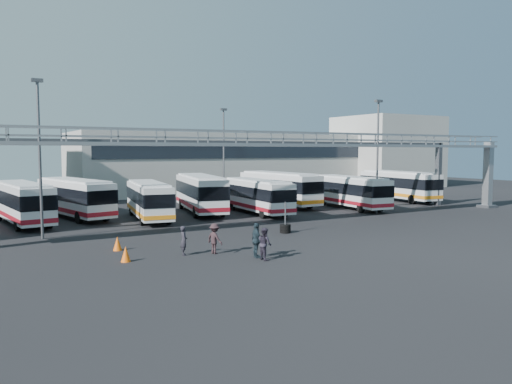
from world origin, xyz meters
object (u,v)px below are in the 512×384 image
bus_4 (200,192)px  bus_7 (350,191)px  bus_6 (279,187)px  bus_5 (257,195)px  cone_left (126,254)px  pedestrian_c (215,239)px  pedestrian_d (256,240)px  pedestrian_a (184,241)px  bus_1 (22,201)px  bus_9 (399,184)px  tire_stack (285,228)px  light_pole_mid (378,150)px  bus_3 (149,199)px  bus_2 (75,197)px  cone_right (117,243)px  light_pole_back (224,150)px  pedestrian_b (265,244)px  light_pole_left (40,150)px

bus_4 → bus_7: bus_4 is taller
bus_6 → bus_5: bearing=-141.5°
cone_left → pedestrian_c: bearing=-5.5°
pedestrian_d → pedestrian_a: bearing=60.7°
bus_1 → bus_9: bearing=-8.8°
pedestrian_a → tire_stack: (8.85, 3.39, -0.44)m
light_pole_mid → bus_3: 20.62m
tire_stack → bus_1: bearing=138.5°
bus_2 → bus_4: bus_4 is taller
cone_right → cone_left: bearing=-97.2°
light_pole_back → bus_7: 14.30m
bus_5 → bus_9: bus_9 is taller
bus_6 → tire_stack: bearing=-122.8°
bus_7 → cone_left: 28.56m
light_pole_mid → bus_2: (-24.28, 10.43, -3.91)m
bus_7 → cone_left: bearing=-147.4°
bus_6 → pedestrian_b: 25.60m
light_pole_mid → pedestrian_a: size_ratio=6.35×
bus_2 → bus_7: bus_2 is taller
light_pole_back → bus_2: light_pole_back is taller
light_pole_left → bus_9: (38.29, 6.28, -3.87)m
bus_2 → cone_left: size_ratio=13.88×
cone_right → tire_stack: (11.65, 0.29, -0.04)m
pedestrian_c → cone_left: size_ratio=2.10×
pedestrian_a → pedestrian_d: 4.01m
bus_6 → pedestrian_d: (-14.55, -20.51, -0.98)m
bus_3 → bus_9: 29.47m
bus_7 → pedestrian_d: (-19.36, -15.03, -0.81)m
bus_1 → light_pole_left: bearing=-93.3°
pedestrian_a → cone_right: bearing=56.3°
bus_9 → cone_left: bearing=-150.4°
bus_2 → pedestrian_d: bearing=-87.5°
pedestrian_c → pedestrian_a: bearing=57.2°
pedestrian_d → tire_stack: size_ratio=0.87×
light_pole_left → bus_2: (3.72, 9.43, -3.91)m
bus_6 → tire_stack: bus_6 is taller
pedestrian_c → pedestrian_d: bearing=-160.6°
cone_left → light_pole_back: bearing=53.6°
light_pole_mid → bus_9: 13.19m
bus_6 → cone_right: bearing=-145.7°
pedestrian_c → tire_stack: tire_stack is taller
bus_1 → bus_9: (38.76, -1.40, 0.07)m
light_pole_back → pedestrian_b: 28.99m
light_pole_left → bus_7: size_ratio=0.96×
bus_3 → cone_right: (-5.62, -11.63, -1.31)m
cone_right → bus_6: bearing=36.0°
bus_3 → cone_left: size_ratio=13.01×
bus_5 → cone_right: 18.64m
bus_5 → bus_6: bus_6 is taller
bus_9 → pedestrian_a: bearing=-148.3°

